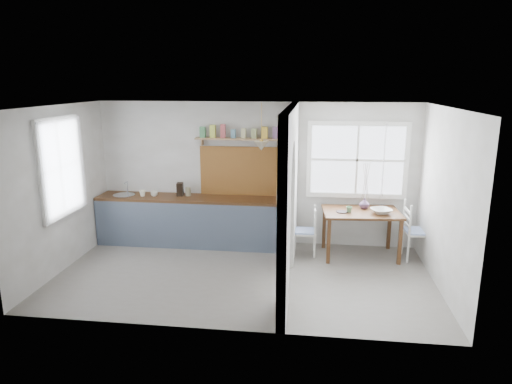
# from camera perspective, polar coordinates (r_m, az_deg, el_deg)

# --- Properties ---
(floor) EXTENTS (5.80, 3.20, 0.01)m
(floor) POSITION_cam_1_polar(r_m,az_deg,el_deg) (7.23, -1.62, -10.42)
(floor) COLOR slate
(floor) RESTS_ON ground
(ceiling) EXTENTS (5.80, 3.20, 0.01)m
(ceiling) POSITION_cam_1_polar(r_m,az_deg,el_deg) (6.61, -1.78, 10.63)
(ceiling) COLOR silver
(ceiling) RESTS_ON walls
(walls) EXTENTS (5.81, 3.21, 2.60)m
(walls) POSITION_cam_1_polar(r_m,az_deg,el_deg) (6.80, -1.70, -0.37)
(walls) COLOR silver
(walls) RESTS_ON floor
(partition) EXTENTS (0.12, 3.20, 2.60)m
(partition) POSITION_cam_1_polar(r_m,az_deg,el_deg) (6.75, 4.25, 0.81)
(partition) COLOR silver
(partition) RESTS_ON floor
(kitchen_window) EXTENTS (0.10, 1.16, 1.50)m
(kitchen_window) POSITION_cam_1_polar(r_m,az_deg,el_deg) (7.70, -23.34, 2.84)
(kitchen_window) COLOR white
(kitchen_window) RESTS_ON walls
(nook_window) EXTENTS (1.76, 0.10, 1.30)m
(nook_window) POSITION_cam_1_polar(r_m,az_deg,el_deg) (8.23, 12.53, 3.91)
(nook_window) COLOR white
(nook_window) RESTS_ON walls
(counter) EXTENTS (3.50, 0.60, 0.90)m
(counter) POSITION_cam_1_polar(r_m,az_deg,el_deg) (8.51, -7.82, -3.48)
(counter) COLOR #522B16
(counter) RESTS_ON floor
(sink) EXTENTS (0.40, 0.40, 0.02)m
(sink) POSITION_cam_1_polar(r_m,az_deg,el_deg) (8.79, -16.17, -0.41)
(sink) COLOR #ADB1BB
(sink) RESTS_ON counter
(backsplash) EXTENTS (1.65, 0.03, 0.90)m
(backsplash) POSITION_cam_1_polar(r_m,az_deg,el_deg) (8.34, -1.42, 2.62)
(backsplash) COLOR olive
(backsplash) RESTS_ON walls
(shelf) EXTENTS (1.75, 0.20, 0.21)m
(shelf) POSITION_cam_1_polar(r_m,az_deg,el_deg) (8.16, -1.54, 7.05)
(shelf) COLOR #A8814F
(shelf) RESTS_ON walls
(pendant_lamp) EXTENTS (0.26, 0.26, 0.16)m
(pendant_lamp) POSITION_cam_1_polar(r_m,az_deg,el_deg) (7.79, 0.68, 5.79)
(pendant_lamp) COLOR beige
(pendant_lamp) RESTS_ON ceiling
(utensil_rail) EXTENTS (0.02, 0.50, 0.02)m
(utensil_rail) POSITION_cam_1_polar(r_m,az_deg,el_deg) (7.58, 3.91, 2.23)
(utensil_rail) COLOR #ADB1BB
(utensil_rail) RESTS_ON partition
(dining_table) EXTENTS (1.35, 0.96, 0.80)m
(dining_table) POSITION_cam_1_polar(r_m,az_deg,el_deg) (8.07, 12.90, -5.08)
(dining_table) COLOR #522B16
(dining_table) RESTS_ON floor
(chair_left) EXTENTS (0.40, 0.40, 0.84)m
(chair_left) POSITION_cam_1_polar(r_m,az_deg,el_deg) (7.99, 6.10, -4.85)
(chair_left) COLOR white
(chair_left) RESTS_ON floor
(chair_right) EXTENTS (0.48, 0.48, 0.99)m
(chair_right) POSITION_cam_1_polar(r_m,az_deg,el_deg) (8.18, 19.66, -4.60)
(chair_right) COLOR white
(chair_right) RESTS_ON floor
(kettle) EXTENTS (0.20, 0.18, 0.21)m
(kettle) POSITION_cam_1_polar(r_m,az_deg,el_deg) (8.08, 3.04, -0.29)
(kettle) COLOR white
(kettle) RESTS_ON counter
(mug_a) EXTENTS (0.12, 0.12, 0.11)m
(mug_a) POSITION_cam_1_polar(r_m,az_deg,el_deg) (8.59, -13.99, -0.15)
(mug_a) COLOR white
(mug_a) RESTS_ON counter
(mug_b) EXTENTS (0.13, 0.13, 0.10)m
(mug_b) POSITION_cam_1_polar(r_m,az_deg,el_deg) (8.54, -12.61, -0.20)
(mug_b) COLOR silver
(mug_b) RESTS_ON counter
(knife_block) EXTENTS (0.13, 0.17, 0.24)m
(knife_block) POSITION_cam_1_polar(r_m,az_deg,el_deg) (8.48, -9.48, 0.35)
(knife_block) COLOR black
(knife_block) RESTS_ON counter
(jar) EXTENTS (0.10, 0.10, 0.16)m
(jar) POSITION_cam_1_polar(r_m,az_deg,el_deg) (8.45, -8.49, 0.04)
(jar) COLOR gray
(jar) RESTS_ON counter
(towel_magenta) EXTENTS (0.02, 0.03, 0.62)m
(towel_magenta) POSITION_cam_1_polar(r_m,az_deg,el_deg) (7.98, 3.60, -5.93)
(towel_magenta) COLOR #B31360
(towel_magenta) RESTS_ON counter
(towel_orange) EXTENTS (0.02, 0.03, 0.52)m
(towel_orange) POSITION_cam_1_polar(r_m,az_deg,el_deg) (7.93, 3.56, -6.25)
(towel_orange) COLOR orange
(towel_orange) RESTS_ON counter
(bowl) EXTENTS (0.43, 0.43, 0.08)m
(bowl) POSITION_cam_1_polar(r_m,az_deg,el_deg) (7.89, 15.38, -2.31)
(bowl) COLOR silver
(bowl) RESTS_ON dining_table
(table_cup) EXTENTS (0.14, 0.14, 0.10)m
(table_cup) POSITION_cam_1_polar(r_m,az_deg,el_deg) (7.84, 11.56, -2.14)
(table_cup) COLOR #659B6B
(table_cup) RESTS_ON dining_table
(plate) EXTENTS (0.20, 0.20, 0.02)m
(plate) POSITION_cam_1_polar(r_m,az_deg,el_deg) (7.82, 10.68, -2.45)
(plate) COLOR black
(plate) RESTS_ON dining_table
(vase) EXTENTS (0.17, 0.17, 0.18)m
(vase) POSITION_cam_1_polar(r_m,az_deg,el_deg) (8.11, 13.40, -1.39)
(vase) COLOR #563D5C
(vase) RESTS_ON dining_table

